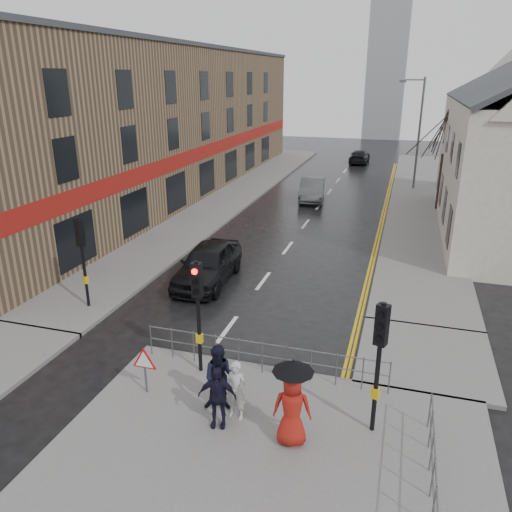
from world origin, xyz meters
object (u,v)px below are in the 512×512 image
Objects in this scene: car_parked at (208,264)px; pedestrian_d at (217,397)px; pedestrian_a at (236,390)px; pedestrian_b at (220,378)px; pedestrian_with_umbrella at (292,400)px; car_mid at (312,189)px.

pedestrian_d is at bearing -69.29° from car_parked.
pedestrian_b is (-0.50, 0.22, 0.12)m from pedestrian_a.
pedestrian_d is at bearing 177.68° from pedestrian_with_umbrella.
pedestrian_a is 0.56m from pedestrian_b.
pedestrian_b reaches higher than pedestrian_d.
pedestrian_b is 1.11× the size of pedestrian_d.
pedestrian_b is 0.82× the size of pedestrian_with_umbrella.
car_mid is at bearing 82.20° from car_parked.
pedestrian_with_umbrella is 10.39m from car_parked.
car_parked is 15.89m from car_mid.
pedestrian_with_umbrella is at bearing -87.82° from car_mid.
pedestrian_a is 0.96× the size of pedestrian_d.
pedestrian_d is 0.36× the size of car_mid.
pedestrian_b reaches higher than pedestrian_a.
car_mid is at bearing 99.72° from pedestrian_with_umbrella.
pedestrian_d is at bearing -89.64° from pedestrian_b.
pedestrian_a is 0.71× the size of pedestrian_with_umbrella.
pedestrian_d is 9.43m from car_parked.
pedestrian_a reaches higher than car_parked.
car_mid is (-2.34, 24.49, -0.20)m from pedestrian_d.
pedestrian_b is 23.95m from car_mid.
pedestrian_with_umbrella is at bearing -33.42° from pedestrian_b.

